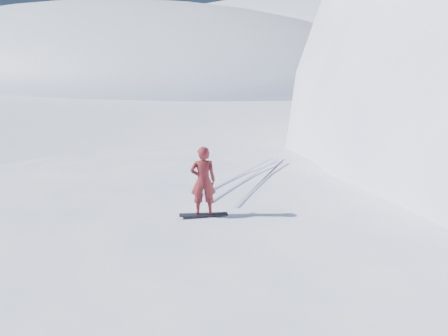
% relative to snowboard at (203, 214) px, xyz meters
% --- Properties ---
extents(ground, '(400.00, 400.00, 0.00)m').
position_rel_snowboard_xyz_m(ground, '(0.37, -0.44, -2.41)').
color(ground, white).
rests_on(ground, ground).
extents(near_ridge, '(36.00, 28.00, 4.80)m').
position_rel_snowboard_xyz_m(near_ridge, '(1.37, 2.56, -2.41)').
color(near_ridge, white).
rests_on(near_ridge, ground).
extents(far_ridge_a, '(120.00, 70.00, 28.00)m').
position_rel_snowboard_xyz_m(far_ridge_a, '(-69.63, 59.56, -2.41)').
color(far_ridge_a, white).
rests_on(far_ridge_a, ground).
extents(far_ridge_c, '(140.00, 90.00, 36.00)m').
position_rel_snowboard_xyz_m(far_ridge_c, '(-39.63, 109.56, -2.41)').
color(far_ridge_c, white).
rests_on(far_ridge_c, ground).
extents(wind_bumps, '(16.00, 14.40, 1.00)m').
position_rel_snowboard_xyz_m(wind_bumps, '(-0.19, 1.68, -2.41)').
color(wind_bumps, white).
rests_on(wind_bumps, ground).
extents(snowboard, '(1.17, 1.03, 0.02)m').
position_rel_snowboard_xyz_m(snowboard, '(0.00, 0.00, 0.00)').
color(snowboard, black).
rests_on(snowboard, near_ridge).
extents(snowboarder, '(0.82, 0.79, 1.88)m').
position_rel_snowboard_xyz_m(snowboarder, '(0.00, 0.00, 0.95)').
color(snowboarder, maroon).
rests_on(snowboarder, snowboard).
extents(board_tracks, '(2.09, 5.98, 0.04)m').
position_rel_snowboard_xyz_m(board_tracks, '(-0.74, 3.93, 0.01)').
color(board_tracks, silver).
rests_on(board_tracks, ground).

